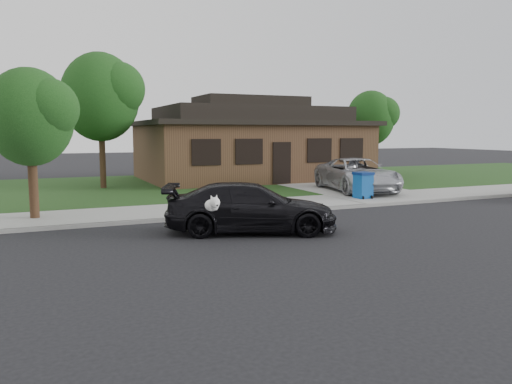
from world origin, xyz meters
name	(u,v)px	position (x,y,z in m)	size (l,w,h in m)	color
ground	(331,232)	(0.00, 0.00, 0.00)	(120.00, 120.00, 0.00)	black
sidewalk	(258,206)	(0.00, 5.00, 0.06)	(60.00, 3.00, 0.12)	gray
curb	(275,212)	(0.00, 3.50, 0.06)	(60.00, 0.12, 0.12)	gray
lawn	(194,185)	(0.00, 13.00, 0.07)	(60.00, 13.00, 0.13)	#193814
driveway	(326,186)	(6.00, 10.00, 0.07)	(4.50, 13.00, 0.14)	gray
sedan	(251,208)	(-2.01, 0.96, 0.69)	(5.10, 3.52, 1.37)	black
minivan	(357,175)	(5.78, 7.01, 0.88)	(2.44, 5.29, 1.47)	#B9BBC1
recycling_bin	(363,185)	(4.55, 4.84, 0.66)	(0.67, 0.70, 1.06)	#0E4B9D
house	(251,143)	(4.00, 15.00, 2.13)	(12.60, 8.60, 4.65)	#422B1C
tree_0	(104,95)	(-4.34, 12.88, 4.48)	(3.78, 3.60, 6.34)	#332114
tree_1	(373,117)	(12.14, 14.40, 3.71)	(3.15, 3.00, 5.25)	#332114
tree_2	(34,115)	(-7.38, 5.11, 3.27)	(2.73, 2.60, 4.59)	#332114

